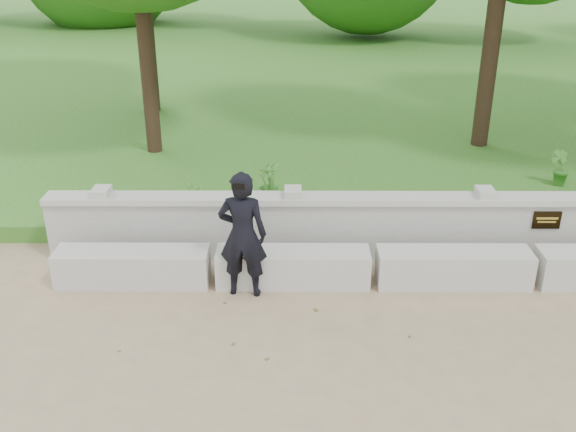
# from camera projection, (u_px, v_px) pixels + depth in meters

# --- Properties ---
(lawn) EXTENTS (40.00, 22.00, 0.25)m
(lawn) POSITION_uv_depth(u_px,v_px,m) (393.00, 74.00, 19.05)
(lawn) COLOR #266321
(lawn) RESTS_ON ground
(concrete_bench) EXTENTS (11.90, 0.45, 0.45)m
(concrete_bench) POSITION_uv_depth(u_px,v_px,m) (534.00, 268.00, 7.97)
(concrete_bench) COLOR beige
(concrete_bench) RESTS_ON ground
(parapet_wall) EXTENTS (12.50, 0.35, 0.90)m
(parapet_wall) POSITION_uv_depth(u_px,v_px,m) (518.00, 226.00, 8.51)
(parapet_wall) COLOR #B1AEA7
(parapet_wall) RESTS_ON ground
(man_main) EXTENTS (0.61, 0.55, 1.58)m
(man_main) POSITION_uv_depth(u_px,v_px,m) (243.00, 235.00, 7.54)
(man_main) COLOR black
(man_main) RESTS_ON ground
(shrub_a) EXTENTS (0.35, 0.33, 0.56)m
(shrub_a) POSITION_uv_depth(u_px,v_px,m) (192.00, 201.00, 9.14)
(shrub_a) COLOR #3C7728
(shrub_a) RESTS_ON lawn
(shrub_b) EXTENTS (0.40, 0.40, 0.57)m
(shrub_b) POSITION_uv_depth(u_px,v_px,m) (559.00, 168.00, 10.38)
(shrub_b) COLOR #3C7728
(shrub_b) RESTS_ON lawn
(shrub_d) EXTENTS (0.49, 0.50, 0.68)m
(shrub_d) POSITION_uv_depth(u_px,v_px,m) (269.00, 184.00, 9.57)
(shrub_d) COLOR #3C7728
(shrub_d) RESTS_ON lawn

